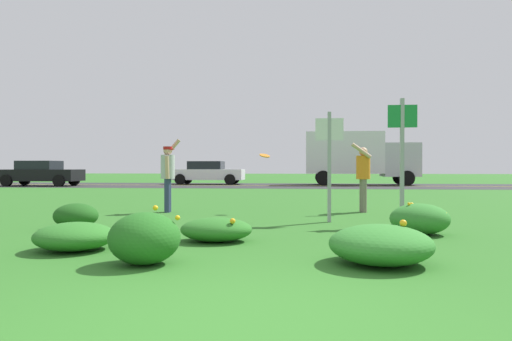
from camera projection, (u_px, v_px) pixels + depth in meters
name	position (u px, v px, depth m)	size (l,w,h in m)	color
ground_plane	(291.00, 201.00, 16.04)	(120.00, 120.00, 0.00)	#2D6B23
highway_strip	(298.00, 186.00, 28.57)	(120.00, 7.93, 0.01)	#2D2D30
highway_center_stripe	(298.00, 186.00, 28.57)	(120.00, 0.16, 0.00)	yellow
daylily_clump_front_left	(420.00, 219.00, 8.11)	(0.97, 0.93, 0.53)	#337F2D
daylily_clump_front_right	(145.00, 238.00, 5.63)	(0.82, 0.86, 0.66)	#23661E
daylily_clump_mid_center	(74.00, 236.00, 6.58)	(1.06, 1.06, 0.37)	#2D7526
daylily_clump_mid_right	(381.00, 244.00, 5.65)	(1.19, 1.29, 0.51)	#337F2D
daylily_clump_front_center	(76.00, 216.00, 8.95)	(0.80, 0.74, 0.45)	#1E5619
daylily_clump_near_camera	(216.00, 229.00, 7.36)	(1.08, 0.89, 0.38)	#2D7526
sign_post_near_path	(329.00, 155.00, 9.90)	(0.56, 0.10, 2.22)	#93969B
sign_post_by_roadside	(402.00, 148.00, 9.60)	(0.56, 0.10, 2.45)	#93969B
person_thrower_red_cap_gray_shirt	(168.00, 172.00, 12.05)	(0.44, 0.52, 1.81)	#B2B2B7
person_catcher_orange_shirt	(363.00, 173.00, 12.06)	(0.50, 0.52, 1.70)	orange
frisbee_orange	(265.00, 156.00, 12.00)	(0.27, 0.26, 0.14)	orange
car_black_leftmost	(41.00, 173.00, 28.34)	(4.50, 2.00, 1.45)	black
car_white_center_left	(207.00, 173.00, 30.94)	(4.50, 2.00, 1.45)	silver
box_truck_silver	(359.00, 155.00, 29.95)	(6.70, 2.46, 3.20)	#B7BABF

